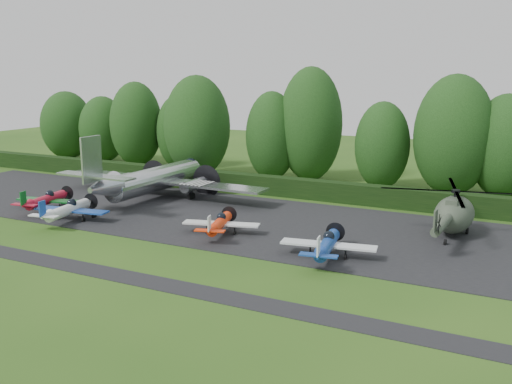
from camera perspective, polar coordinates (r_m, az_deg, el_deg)
The scene contains 20 objects.
ground at distance 45.34m, azimuth -12.66°, elevation -4.98°, with size 160.00×160.00×0.00m, color #274D15.
apron at distance 53.11m, azimuth -5.81°, elevation -2.25°, with size 70.00×18.00×0.01m, color black.
taxiway_verge at distance 41.15m, azimuth -17.99°, elevation -7.04°, with size 70.00×2.00×0.00m, color black.
hedgerow at distance 62.39m, azimuth -0.36°, elevation -0.05°, with size 90.00×1.60×2.00m, color black.
transport_plane at distance 59.60m, azimuth -10.17°, elevation 1.29°, with size 23.96×18.38×7.68m.
light_plane_red at distance 57.67m, azimuth -20.21°, elevation -0.72°, with size 6.63×6.97×2.55m.
light_plane_white at distance 52.70m, azimuth -18.26°, elevation -1.67°, with size 6.95×7.30×2.67m.
light_plane_orange at distance 46.10m, azimuth -3.62°, elevation -3.13°, with size 6.27×6.60×2.41m.
light_plane_blue at distance 40.49m, azimuth 7.16°, elevation -5.22°, with size 6.81×7.16×2.62m.
helicopter at distance 48.35m, azimuth 19.21°, elevation -1.83°, with size 11.66×13.65×3.76m.
tree_1 at distance 78.49m, azimuth -7.86°, elevation 5.96°, with size 5.66×5.66×9.86m.
tree_2 at distance 86.03m, azimuth -15.07°, elevation 6.07°, with size 6.78×6.78×9.54m.
tree_3 at distance 68.99m, azimuth 1.57°, elevation 5.61°, with size 6.26×6.26×10.73m.
tree_4 at distance 63.49m, azimuth 19.15°, elevation 5.35°, with size 8.23×8.23×12.80m.
tree_5 at distance 71.33m, azimuth -5.92°, elevation 6.52°, with size 8.23×8.23×12.61m.
tree_6 at distance 68.54m, azimuth 5.47°, elevation 6.73°, with size 7.57×7.57×13.61m.
tree_8 at distance 65.09m, azimuth 12.50°, elevation 4.54°, with size 6.06×6.06×9.82m.
tree_9 at distance 64.09m, azimuth 23.63°, elevation 4.18°, with size 6.94×6.94×10.85m.
tree_10 at distance 90.81m, azimuth -18.39°, elevation 6.36°, with size 7.69×7.69×10.13m.
tree_11 at distance 81.03m, azimuth -11.90°, elevation 6.64°, with size 7.20×7.20×11.67m.
Camera 1 is at (27.98, -33.23, 13.00)m, focal length 40.00 mm.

